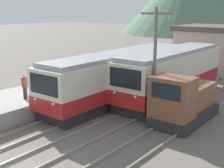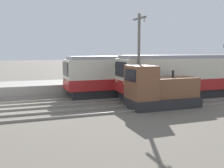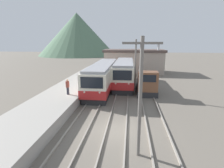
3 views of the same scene
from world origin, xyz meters
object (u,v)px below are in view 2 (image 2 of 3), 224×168
commuter_train_center (184,78)px  catenary_mast_mid (139,55)px  person_on_platform (68,73)px  commuter_train_left (143,76)px  shunting_locomotive (159,90)px

commuter_train_center → catenary_mast_mid: 5.64m
catenary_mast_mid → person_on_platform: 8.26m
commuter_train_left → person_on_platform: size_ratio=8.88×
commuter_train_center → catenary_mast_mid: (1.51, -5.07, 1.96)m
shunting_locomotive → person_on_platform: shunting_locomotive is taller
catenary_mast_mid → person_on_platform: bearing=-151.1°
catenary_mast_mid → commuter_train_center: bearing=106.6°
commuter_train_left → shunting_locomotive: 6.05m
commuter_train_left → person_on_platform: (-2.75, -6.45, 0.22)m
commuter_train_left → shunting_locomotive: size_ratio=2.86×
commuter_train_left → catenary_mast_mid: size_ratio=2.18×
person_on_platform → catenary_mast_mid: bearing=28.9°
commuter_train_left → catenary_mast_mid: 5.39m
commuter_train_left → commuter_train_center: size_ratio=1.22×
shunting_locomotive → commuter_train_center: bearing=125.8°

